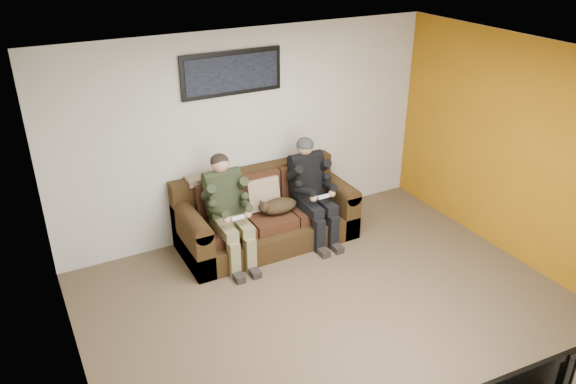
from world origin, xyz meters
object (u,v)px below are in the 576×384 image
person_right (311,185)px  framed_poster (232,73)px  sofa (265,216)px  cat (278,206)px  person_left (227,204)px

person_right → framed_poster: bearing=143.2°
sofa → cat: sofa is taller
sofa → person_right: person_right is taller
person_right → framed_poster: framed_poster is taller
cat → framed_poster: bearing=118.0°
person_right → cat: person_right is taller
sofa → person_left: bearing=-162.0°
person_right → framed_poster: (-0.76, 0.57, 1.37)m
cat → framed_poster: framed_poster is taller
sofa → cat: bearing=-60.5°
person_right → person_left: bearing=-180.0°
person_left → person_right: size_ratio=0.99×
framed_poster → person_right: bearing=-36.8°
person_left → framed_poster: framed_poster is taller
cat → framed_poster: 1.69m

